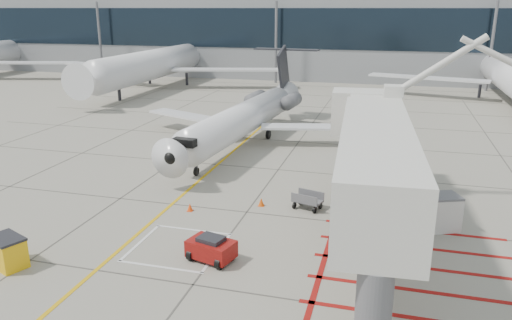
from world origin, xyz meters
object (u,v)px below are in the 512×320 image
(pushback_tug, at_px, (211,248))
(regional_jet, at_px, (233,107))
(spill_bin, at_px, (8,252))
(jet_bridge, at_px, (374,172))

(pushback_tug, bearing_deg, regional_jet, 119.76)
(spill_bin, bearing_deg, regional_jet, 102.38)
(regional_jet, distance_m, spill_bin, 21.03)
(regional_jet, xyz_separation_m, spill_bin, (-3.94, -20.45, -2.93))
(spill_bin, bearing_deg, jet_bridge, 41.94)
(regional_jet, relative_size, jet_bridge, 1.35)
(pushback_tug, distance_m, spill_bin, 9.01)
(pushback_tug, relative_size, spill_bin, 1.27)
(jet_bridge, bearing_deg, pushback_tug, -165.31)
(regional_jet, relative_size, pushback_tug, 13.32)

